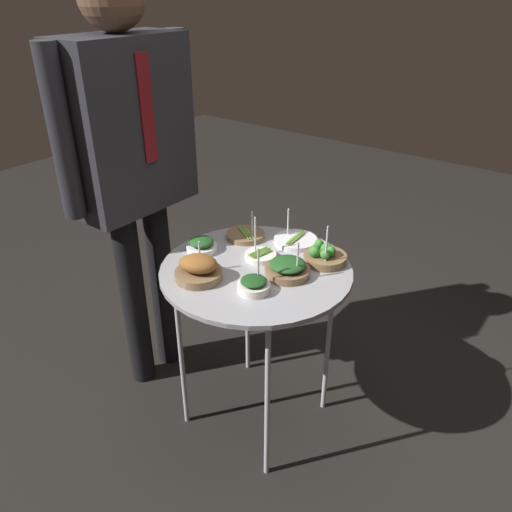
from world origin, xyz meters
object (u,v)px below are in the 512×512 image
(bowl_spinach_mid_right, at_px, (254,285))
(serving_cart, at_px, (256,279))
(bowl_asparagus_near_rim, at_px, (295,240))
(waiter_figure, at_px, (130,147))
(bowl_spinach_far_rim, at_px, (202,245))
(bowl_asparagus_front_right, at_px, (260,255))
(bowl_spinach_mid_left, at_px, (288,268))
(bowl_asparagus_front_center, at_px, (245,235))
(bowl_broccoli_back_left, at_px, (325,256))
(bowl_roast_center, at_px, (198,269))

(bowl_spinach_mid_right, bearing_deg, serving_cart, 34.51)
(bowl_asparagus_near_rim, height_order, waiter_figure, waiter_figure)
(serving_cart, distance_m, bowl_spinach_far_rim, 0.26)
(bowl_spinach_far_rim, relative_size, waiter_figure, 0.07)
(bowl_asparagus_front_right, distance_m, bowl_asparagus_near_rim, 0.19)
(serving_cart, bearing_deg, bowl_spinach_mid_left, -77.34)
(bowl_asparagus_near_rim, distance_m, bowl_asparagus_front_center, 0.21)
(bowl_asparagus_near_rim, bearing_deg, bowl_spinach_mid_left, -153.03)
(bowl_spinach_mid_right, height_order, bowl_asparagus_front_center, bowl_spinach_mid_right)
(bowl_broccoli_back_left, relative_size, bowl_spinach_far_rim, 1.42)
(bowl_asparagus_front_right, xyz_separation_m, bowl_roast_center, (-0.25, 0.09, 0.02))
(serving_cart, xyz_separation_m, bowl_roast_center, (-0.18, 0.12, 0.09))
(serving_cart, bearing_deg, bowl_roast_center, 147.64)
(bowl_broccoli_back_left, xyz_separation_m, bowl_roast_center, (-0.38, 0.30, 0.01))
(serving_cart, xyz_separation_m, bowl_spinach_far_rim, (-0.02, 0.25, 0.08))
(bowl_spinach_mid_left, bearing_deg, bowl_asparagus_front_center, 65.05)
(bowl_asparagus_front_right, xyz_separation_m, bowl_asparagus_front_center, (0.10, 0.16, -0.00))
(waiter_figure, bearing_deg, bowl_spinach_far_rim, -85.47)
(bowl_asparagus_front_right, distance_m, bowl_asparagus_front_center, 0.19)
(bowl_asparagus_front_right, bearing_deg, bowl_spinach_mid_left, -104.58)
(bowl_asparagus_front_right, distance_m, bowl_spinach_mid_right, 0.23)
(bowl_spinach_far_rim, distance_m, bowl_spinach_mid_right, 0.36)
(bowl_asparagus_near_rim, bearing_deg, bowl_asparagus_front_center, 114.10)
(bowl_spinach_far_rim, height_order, bowl_spinach_mid_left, bowl_spinach_mid_left)
(bowl_asparagus_front_right, height_order, bowl_spinach_far_rim, bowl_asparagus_front_right)
(bowl_spinach_far_rim, relative_size, bowl_spinach_mid_left, 0.74)
(bowl_broccoli_back_left, distance_m, bowl_spinach_mid_left, 0.17)
(bowl_asparagus_near_rim, bearing_deg, bowl_spinach_mid_right, -167.73)
(serving_cart, distance_m, bowl_asparagus_front_right, 0.10)
(bowl_spinach_mid_right, distance_m, waiter_figure, 0.76)
(bowl_asparagus_near_rim, bearing_deg, bowl_broccoli_back_left, -110.51)
(serving_cart, xyz_separation_m, bowl_asparagus_front_center, (0.17, 0.19, 0.06))
(bowl_spinach_mid_right, bearing_deg, bowl_spinach_far_rim, 72.60)
(bowl_asparagus_front_right, bearing_deg, bowl_asparagus_near_rim, -10.89)
(bowl_broccoli_back_left, bearing_deg, bowl_asparagus_near_rim, 69.49)
(bowl_broccoli_back_left, xyz_separation_m, bowl_spinach_mid_left, (-0.16, 0.06, 0.00))
(serving_cart, bearing_deg, bowl_asparagus_near_rim, -1.30)
(bowl_spinach_far_rim, bearing_deg, serving_cart, -84.52)
(bowl_asparagus_front_center, bearing_deg, serving_cart, -132.61)
(bowl_spinach_far_rim, height_order, bowl_roast_center, bowl_roast_center)
(bowl_asparagus_front_right, distance_m, bowl_spinach_mid_left, 0.16)
(bowl_spinach_mid_left, bearing_deg, bowl_spinach_mid_right, 168.50)
(bowl_asparagus_front_right, distance_m, bowl_roast_center, 0.27)
(bowl_asparagus_front_center, xyz_separation_m, bowl_spinach_mid_left, (-0.14, -0.31, 0.02))
(bowl_spinach_far_rim, height_order, waiter_figure, waiter_figure)
(waiter_figure, bearing_deg, bowl_spinach_mid_left, -83.70)
(bowl_asparagus_front_right, xyz_separation_m, bowl_spinach_mid_right, (-0.20, -0.12, 0.01))
(bowl_spinach_mid_left, xyz_separation_m, waiter_figure, (-0.08, 0.71, 0.34))
(serving_cart, relative_size, bowl_asparagus_front_right, 4.66)
(bowl_asparagus_front_right, height_order, waiter_figure, waiter_figure)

